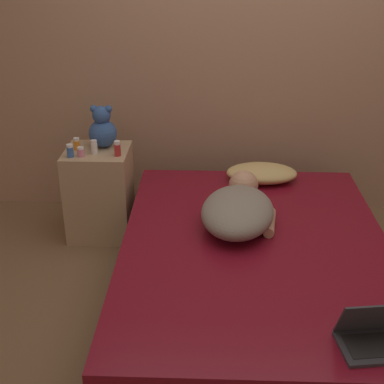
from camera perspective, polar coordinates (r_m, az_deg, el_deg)
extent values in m
plane|color=brown|center=(3.11, 6.43, -11.95)|extent=(12.00, 12.00, 0.00)
cube|color=tan|center=(3.79, 6.13, 16.54)|extent=(8.00, 0.06, 2.60)
cube|color=#2D2319|center=(3.04, 6.53, -10.17)|extent=(1.46, 1.99, 0.24)
cube|color=maroon|center=(2.93, 6.73, -6.92)|extent=(1.43, 1.95, 0.17)
cube|color=tan|center=(3.70, -9.80, -0.08)|extent=(0.42, 0.40, 0.62)
ellipsoid|color=tan|center=(3.59, 7.44, 2.01)|extent=(0.47, 0.29, 0.11)
ellipsoid|color=gray|center=(2.98, 4.88, -2.09)|extent=(0.48, 0.63, 0.19)
sphere|color=tan|center=(3.32, 5.51, 0.74)|extent=(0.18, 0.18, 0.18)
cylinder|color=tan|center=(3.03, 8.29, -3.21)|extent=(0.10, 0.27, 0.06)
cube|color=#333338|center=(2.32, 18.95, -15.35)|extent=(0.31, 0.23, 0.02)
cube|color=black|center=(2.32, 18.98, -15.17)|extent=(0.25, 0.17, 0.00)
cube|color=#333338|center=(2.30, 18.73, -12.58)|extent=(0.29, 0.12, 0.18)
cube|color=black|center=(2.30, 18.73, -12.58)|extent=(0.26, 0.11, 0.16)
sphere|color=#335693|center=(3.60, -9.49, 6.18)|extent=(0.19, 0.19, 0.19)
sphere|color=#335693|center=(3.56, -9.63, 8.09)|extent=(0.12, 0.12, 0.12)
sphere|color=#335693|center=(3.56, -10.45, 8.73)|extent=(0.05, 0.05, 0.05)
sphere|color=#335693|center=(3.54, -8.91, 8.75)|extent=(0.05, 0.05, 0.05)
cylinder|color=orange|center=(3.60, -12.18, 4.90)|extent=(0.04, 0.04, 0.06)
cylinder|color=white|center=(3.59, -12.24, 5.51)|extent=(0.04, 0.04, 0.02)
cylinder|color=#B72D2D|center=(3.45, -7.96, 4.46)|extent=(0.04, 0.04, 0.08)
cylinder|color=white|center=(3.43, -8.01, 5.23)|extent=(0.04, 0.04, 0.02)
cylinder|color=pink|center=(3.49, -11.77, 4.13)|extent=(0.04, 0.04, 0.05)
cylinder|color=white|center=(3.48, -11.82, 4.61)|extent=(0.04, 0.04, 0.01)
cylinder|color=white|center=(3.51, -10.38, 4.59)|extent=(0.04, 0.04, 0.07)
cylinder|color=white|center=(3.49, -10.44, 5.29)|extent=(0.04, 0.04, 0.02)
cylinder|color=#3866B2|center=(3.49, -12.87, 4.19)|extent=(0.04, 0.04, 0.07)
cylinder|color=white|center=(3.47, -12.93, 4.83)|extent=(0.04, 0.04, 0.02)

